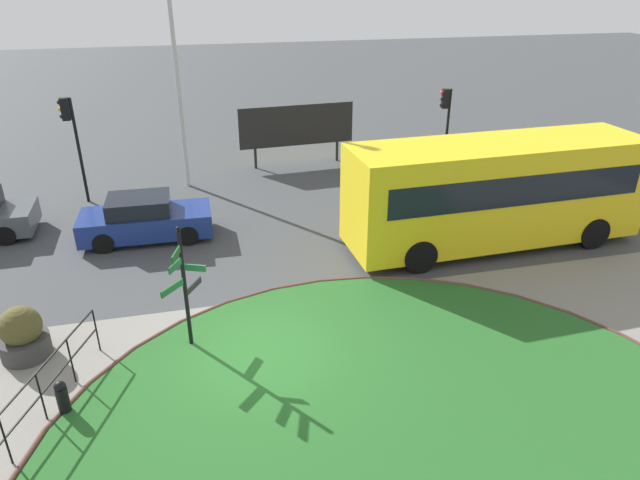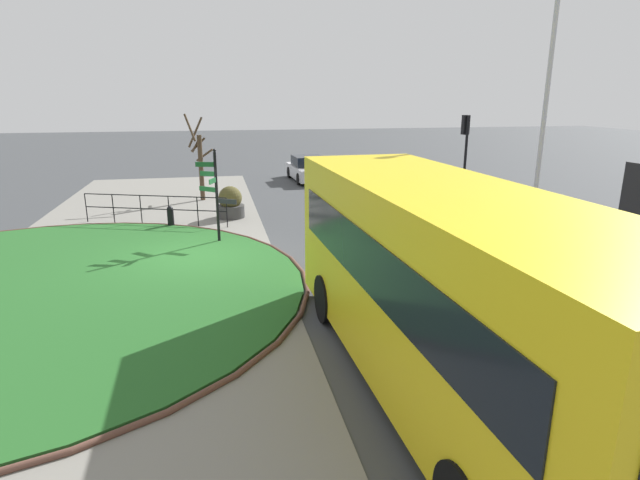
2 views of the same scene
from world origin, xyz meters
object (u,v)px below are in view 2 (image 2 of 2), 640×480
Objects in this scene: signpost_directional at (215,192)px; planter_near_signpost at (230,204)px; car_trailing at (393,208)px; bollard_foreground at (171,217)px; car_near_lane at (382,182)px; traffic_light_far at (465,141)px; lamppost_tall at (548,81)px; street_tree_bare at (200,160)px; car_far_lane at (309,169)px; bus_yellow at (445,286)px.

planter_near_signpost is at bearing 171.14° from signpost_directional.
car_trailing is at bearing 67.20° from planter_near_signpost.
bollard_foreground is at bearing -146.59° from signpost_directional.
bollard_foreground is 10.26m from car_near_lane.
lamppost_tall is (3.83, 0.86, 2.26)m from traffic_light_far.
traffic_light_far is at bearing 122.66° from car_trailing.
signpost_directional is at bearing 4.58° from street_tree_bare.
car_far_lane is 10.13m from traffic_light_far.
car_far_lane reaches higher than bollard_foreground.
car_trailing is 3.29× the size of planter_near_signpost.
street_tree_bare reaches higher than bus_yellow.
traffic_light_far is 1.00× the size of street_tree_bare.
signpost_directional is 0.33× the size of bus_yellow.
lamppost_tall is at bearing -155.87° from car_near_lane.
car_far_lane is (-21.41, 1.85, -1.12)m from bus_yellow.
bus_yellow is 14.61m from traffic_light_far.
car_near_lane is at bearing 130.79° from signpost_directional.
signpost_directional is 0.79× the size of traffic_light_far.
lamppost_tall reaches higher than traffic_light_far.
bus_yellow is 13.29m from planter_near_signpost.
car_near_lane is at bearing 113.30° from planter_near_signpost.
planter_near_signpost is (-3.58, 0.56, -1.14)m from signpost_directional.
lamppost_tall reaches higher than car_far_lane.
street_tree_bare is at bearing 83.03° from car_near_lane.
lamppost_tall is (12.37, 5.84, 4.44)m from car_far_lane.
bollard_foreground is 0.09× the size of bus_yellow.
planter_near_signpost is at bearing 16.54° from street_tree_bare.
bollard_foreground is 5.31m from street_tree_bare.
traffic_light_far is 0.40× the size of lamppost_tall.
car_near_lane is at bearing 84.47° from street_tree_bare.
car_near_lane is at bearing 39.83° from traffic_light_far.
bus_yellow is at bearing -14.63° from car_trailing.
lamppost_tall is (1.46, 4.72, 4.41)m from car_trailing.
car_near_lane is 1.00× the size of car_trailing.
street_tree_bare reaches higher than signpost_directional.
planter_near_signpost is at bearing -31.65° from car_far_lane.
traffic_light_far is at bearing 89.65° from planter_near_signpost.
street_tree_bare is at bearing 71.44° from traffic_light_far.
planter_near_signpost is (-12.93, -2.82, -1.20)m from bus_yellow.
street_tree_bare is at bearing -131.21° from car_trailing.
bollard_foreground is 11.80m from car_far_lane.
car_far_lane is at bearing 31.80° from traffic_light_far.
car_trailing reaches higher than bollard_foreground.
lamppost_tall reaches higher than bus_yellow.
car_trailing is at bearing 80.65° from bollard_foreground.
bus_yellow is at bearing 19.89° from signpost_directional.
bollard_foreground is 0.64× the size of planter_near_signpost.
car_trailing is at bearing 123.05° from traffic_light_far.
lamppost_tall reaches higher than car_trailing.
car_trailing is (-1.15, 6.35, -1.03)m from signpost_directional.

